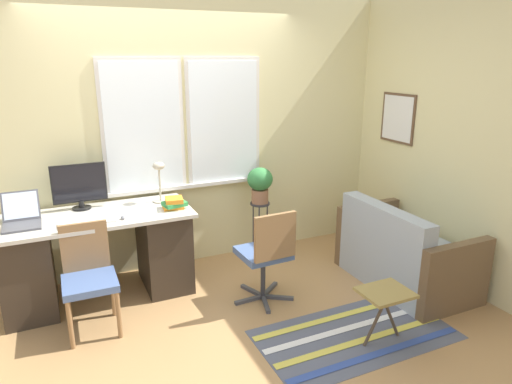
# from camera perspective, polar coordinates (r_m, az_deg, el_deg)

# --- Properties ---
(ground_plane) EXTENTS (14.00, 14.00, 0.00)m
(ground_plane) POSITION_cam_1_polar(r_m,az_deg,el_deg) (4.29, -6.81, -12.63)
(ground_plane) COLOR tan
(wall_back_with_window) EXTENTS (9.00, 0.12, 2.70)m
(wall_back_with_window) POSITION_cam_1_polar(r_m,az_deg,el_deg) (4.57, -10.42, 7.06)
(wall_back_with_window) COLOR beige
(wall_back_with_window) RESTS_ON ground_plane
(wall_right_with_picture) EXTENTS (0.08, 9.00, 2.70)m
(wall_right_with_picture) POSITION_cam_1_polar(r_m,az_deg,el_deg) (4.99, 18.74, 7.24)
(wall_right_with_picture) COLOR beige
(wall_right_with_picture) RESTS_ON ground_plane
(desk) EXTENTS (1.63, 0.71, 0.78)m
(desk) POSITION_cam_1_polar(r_m,az_deg,el_deg) (4.30, -19.00, -7.39)
(desk) COLOR beige
(desk) RESTS_ON ground_plane
(laptop) EXTENTS (0.29, 0.37, 0.24)m
(laptop) POSITION_cam_1_polar(r_m,az_deg,el_deg) (4.15, -27.27, -2.96)
(laptop) COLOR #4C4C51
(laptop) RESTS_ON desk
(monitor) EXTENTS (0.46, 0.16, 0.41)m
(monitor) POSITION_cam_1_polar(r_m,az_deg,el_deg) (4.31, -21.21, 0.74)
(monitor) COLOR black
(monitor) RESTS_ON desk
(keyboard) EXTENTS (0.44, 0.14, 0.02)m
(keyboard) POSITION_cam_1_polar(r_m,az_deg,el_deg) (3.97, -20.36, -3.60)
(keyboard) COLOR silver
(keyboard) RESTS_ON desk
(mouse) EXTENTS (0.03, 0.06, 0.03)m
(mouse) POSITION_cam_1_polar(r_m,az_deg,el_deg) (3.98, -16.29, -3.10)
(mouse) COLOR slate
(mouse) RESTS_ON desk
(desk_lamp) EXTENTS (0.15, 0.15, 0.38)m
(desk_lamp) POSITION_cam_1_polar(r_m,az_deg,el_deg) (4.31, -12.01, 2.13)
(desk_lamp) COLOR #BCB299
(desk_lamp) RESTS_ON desk
(book_stack) EXTENTS (0.22, 0.19, 0.10)m
(book_stack) POSITION_cam_1_polar(r_m,az_deg,el_deg) (4.14, -10.21, -1.38)
(book_stack) COLOR orange
(book_stack) RESTS_ON desk
(desk_chair_wooden) EXTENTS (0.41, 0.42, 0.84)m
(desk_chair_wooden) POSITION_cam_1_polar(r_m,az_deg,el_deg) (3.83, -20.18, -9.75)
(desk_chair_wooden) COLOR olive
(desk_chair_wooden) RESTS_ON ground_plane
(office_chair_swivel) EXTENTS (0.52, 0.54, 0.86)m
(office_chair_swivel) POSITION_cam_1_polar(r_m,az_deg,el_deg) (3.96, 1.35, -7.64)
(office_chair_swivel) COLOR #47474C
(office_chair_swivel) RESTS_ON ground_plane
(couch_loveseat) EXTENTS (0.73, 1.27, 0.80)m
(couch_loveseat) POSITION_cam_1_polar(r_m,az_deg,el_deg) (4.56, 17.86, -7.62)
(couch_loveseat) COLOR #9EA8B2
(couch_loveseat) RESTS_ON ground_plane
(plant_stand) EXTENTS (0.20, 0.20, 0.63)m
(plant_stand) POSITION_cam_1_polar(r_m,az_deg,el_deg) (4.76, 0.49, -2.56)
(plant_stand) COLOR #333338
(plant_stand) RESTS_ON ground_plane
(potted_plant) EXTENTS (0.26, 0.26, 0.37)m
(potted_plant) POSITION_cam_1_polar(r_m,az_deg,el_deg) (4.66, 0.50, 1.19)
(potted_plant) COLOR #9E6B4C
(potted_plant) RESTS_ON plant_stand
(floor_rug_striped) EXTENTS (1.54, 0.81, 0.01)m
(floor_rug_striped) POSITION_cam_1_polar(r_m,az_deg,el_deg) (3.81, 12.31, -17.00)
(floor_rug_striped) COLOR #565B6B
(floor_rug_striped) RESTS_ON ground_plane
(folding_stool) EXTENTS (0.37, 0.31, 0.43)m
(folding_stool) POSITION_cam_1_polar(r_m,az_deg,el_deg) (3.60, 15.84, -12.45)
(folding_stool) COLOR olive
(folding_stool) RESTS_ON ground_plane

